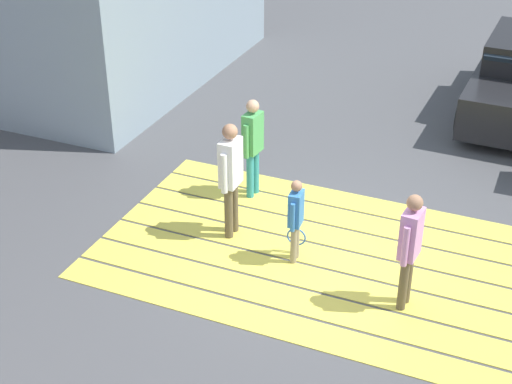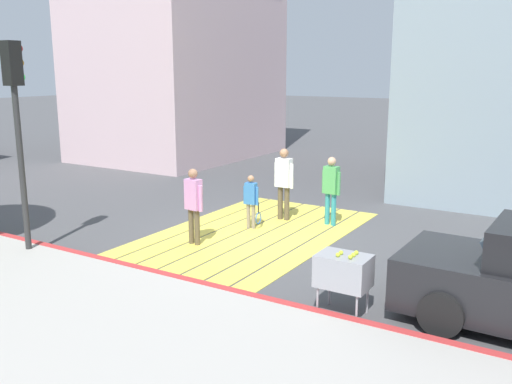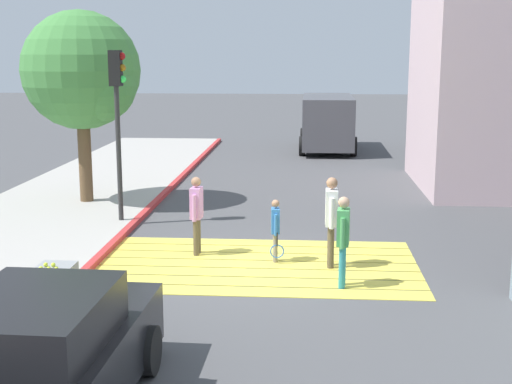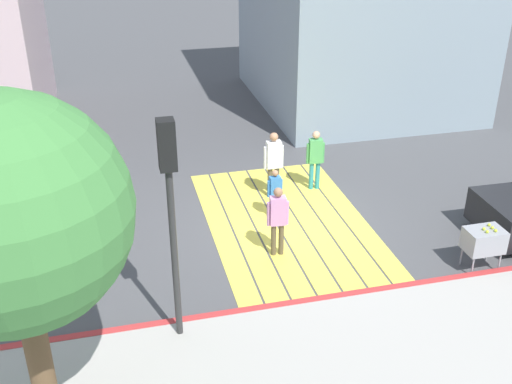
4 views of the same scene
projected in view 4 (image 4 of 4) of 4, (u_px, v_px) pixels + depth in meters
The scene contains 11 objects.
ground_plane at pixel (287, 223), 15.13m from camera, with size 120.00×120.00×0.00m, color #4C4C4F.
crosswalk_stripes at pixel (287, 223), 15.13m from camera, with size 6.40×3.80×0.01m.
sidewalk_west at pixel (384, 381), 10.26m from camera, with size 4.80×40.00×0.12m, color #ADA8A0.
curb_painted at pixel (334, 298), 12.29m from camera, with size 0.16×40.00×0.13m, color #BC3333.
traffic_light_corner at pixel (170, 189), 9.99m from camera, with size 0.39×0.28×4.24m.
street_tree at pixel (16, 215), 7.98m from camera, with size 3.20×3.20×5.32m.
tennis_ball_cart at pixel (484, 240), 13.06m from camera, with size 0.56×0.80×1.02m.
pedestrian_adult_lead at pixel (274, 160), 15.93m from camera, with size 0.23×0.53×1.81m.
pedestrian_adult_trailing at pixel (315, 156), 16.37m from camera, with size 0.25×0.49×1.67m.
pedestrian_adult_side at pixel (278, 217), 13.42m from camera, with size 0.24×0.49×1.66m.
pedestrian_child_with_racket at pixel (275, 191), 15.06m from camera, with size 0.29×0.40×1.29m.
Camera 4 is at (-12.58, 3.94, 7.50)m, focal length 43.29 mm.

